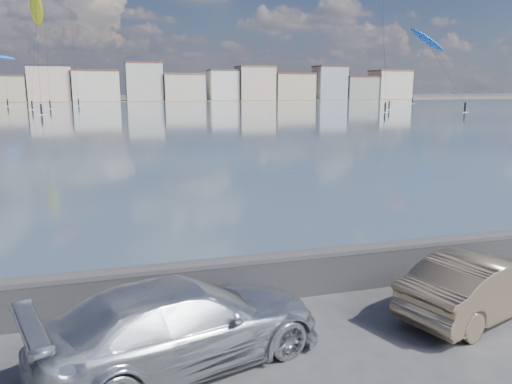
# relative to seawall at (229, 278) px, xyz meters

# --- Properties ---
(ground) EXTENTS (700.00, 700.00, 0.00)m
(ground) POSITION_rel_seawall_xyz_m (0.00, -2.70, -0.58)
(ground) COLOR #333335
(ground) RESTS_ON ground
(bay_water) EXTENTS (500.00, 177.00, 0.00)m
(bay_water) POSITION_rel_seawall_xyz_m (0.00, 88.80, -0.58)
(bay_water) COLOR #3A4965
(bay_water) RESTS_ON ground
(far_shore_strip) EXTENTS (500.00, 60.00, 0.00)m
(far_shore_strip) POSITION_rel_seawall_xyz_m (0.00, 197.30, -0.57)
(far_shore_strip) COLOR #4C473D
(far_shore_strip) RESTS_ON ground
(seawall) EXTENTS (400.00, 0.36, 1.08)m
(seawall) POSITION_rel_seawall_xyz_m (0.00, 0.00, 0.00)
(seawall) COLOR #28282B
(seawall) RESTS_ON ground
(far_buildings) EXTENTS (240.79, 13.26, 14.60)m
(far_buildings) POSITION_rel_seawall_xyz_m (1.31, 183.30, 5.44)
(far_buildings) COLOR #B2B7C6
(far_buildings) RESTS_ON ground
(car_silver) EXTENTS (5.45, 3.43, 1.47)m
(car_silver) POSITION_rel_seawall_xyz_m (-1.32, -2.16, 0.15)
(car_silver) COLOR silver
(car_silver) RESTS_ON ground
(car_champagne) EXTENTS (4.23, 2.60, 1.32)m
(car_champagne) POSITION_rel_seawall_xyz_m (4.90, -2.00, 0.08)
(car_champagne) COLOR tan
(car_champagne) RESTS_ON ground
(kitesurfer_0) EXTENTS (4.09, 17.25, 26.02)m
(kitesurfer_0) POSITION_rel_seawall_xyz_m (-17.03, 121.21, 21.55)
(kitesurfer_0) COLOR yellow
(kitesurfer_0) RESTS_ON ground
(kitesurfer_5) EXTENTS (6.39, 17.93, 13.50)m
(kitesurfer_5) POSITION_rel_seawall_xyz_m (-28.53, 142.81, 12.02)
(kitesurfer_5) COLOR blue
(kitesurfer_5) RESTS_ON ground
(kitesurfer_6) EXTENTS (7.37, 13.17, 17.33)m
(kitesurfer_6) POSITION_rel_seawall_xyz_m (62.18, 83.26, 13.64)
(kitesurfer_6) COLOR blue
(kitesurfer_6) RESTS_ON ground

